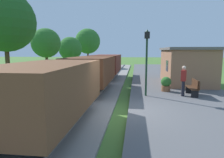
{
  "coord_description": "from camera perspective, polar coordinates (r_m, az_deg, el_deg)",
  "views": [
    {
      "loc": [
        0.5,
        -8.35,
        2.78
      ],
      "look_at": [
        -0.88,
        3.13,
        1.15
      ],
      "focal_mm": 32.0,
      "sensor_mm": 36.0,
      "label": 1
    }
  ],
  "objects": [
    {
      "name": "platform_slab",
      "position": [
        9.17,
        23.99,
        -9.51
      ],
      "size": [
        6.0,
        60.0,
        0.25
      ],
      "primitive_type": "cube",
      "color": "#565659",
      "rests_on": "ground"
    },
    {
      "name": "track_ballast",
      "position": [
        9.25,
        -11.9,
        -9.25
      ],
      "size": [
        3.8,
        60.0,
        0.12
      ],
      "primitive_type": "cube",
      "color": "gray",
      "rests_on": "ground"
    },
    {
      "name": "tree_field_left",
      "position": [
        27.53,
        -11.83,
        8.47
      ],
      "size": [
        3.11,
        3.11,
        4.63
      ],
      "color": "#4C3823",
      "rests_on": "ground"
    },
    {
      "name": "rail_near",
      "position": [
        9.01,
        -7.53,
        -8.74
      ],
      "size": [
        0.07,
        60.0,
        0.14
      ],
      "primitive_type": "cube",
      "color": "slate",
      "rests_on": "track_ballast"
    },
    {
      "name": "tree_trackside_mid",
      "position": [
        14.9,
        -28.32,
        14.25
      ],
      "size": [
        3.87,
        3.87,
        6.58
      ],
      "color": "#4C3823",
      "rests_on": "ground"
    },
    {
      "name": "station_hut",
      "position": [
        16.76,
        20.34,
        3.69
      ],
      "size": [
        3.5,
        5.8,
        2.78
      ],
      "color": "#9E6B4C",
      "rests_on": "platform_slab"
    },
    {
      "name": "tree_trackside_far",
      "position": [
        22.41,
        -18.35,
        9.7
      ],
      "size": [
        3.07,
        3.07,
        5.13
      ],
      "color": "#4C3823",
      "rests_on": "ground"
    },
    {
      "name": "tree_field_distant",
      "position": [
        33.86,
        -6.95,
        10.66
      ],
      "size": [
        4.13,
        4.13,
        6.43
      ],
      "color": "#4C3823",
      "rests_on": "ground"
    },
    {
      "name": "bench_near_hut",
      "position": [
        12.29,
        22.21,
        -2.21
      ],
      "size": [
        0.42,
        1.5,
        0.91
      ],
      "color": "#422819",
      "rests_on": "platform_slab"
    },
    {
      "name": "potted_planter",
      "position": [
        13.03,
        15.16,
        -1.32
      ],
      "size": [
        0.64,
        0.64,
        0.92
      ],
      "color": "brown",
      "rests_on": "platform_slab"
    },
    {
      "name": "ground_plane",
      "position": [
        8.82,
        3.31,
        -10.36
      ],
      "size": [
        160.0,
        160.0,
        0.0
      ],
      "primitive_type": "plane",
      "color": "#47702D"
    },
    {
      "name": "person_waiting",
      "position": [
        11.88,
        19.75,
        -0.16
      ],
      "size": [
        0.37,
        0.44,
        1.71
      ],
      "rotation": [
        0.0,
        0.0,
        2.74
      ],
      "color": "black",
      "rests_on": "platform_slab"
    },
    {
      "name": "freight_train",
      "position": [
        13.18,
        -5.9,
        1.98
      ],
      "size": [
        2.5,
        19.4,
        2.12
      ],
      "color": "brown",
      "rests_on": "rail_near"
    },
    {
      "name": "rail_far",
      "position": [
        9.46,
        -16.1,
        -8.17
      ],
      "size": [
        0.07,
        60.0,
        0.14
      ],
      "primitive_type": "cube",
      "color": "slate",
      "rests_on": "track_ballast"
    },
    {
      "name": "bench_down_platform",
      "position": [
        21.25,
        15.69,
        2.19
      ],
      "size": [
        0.42,
        1.5,
        0.91
      ],
      "color": "#422819",
      "rests_on": "platform_slab"
    },
    {
      "name": "lamp_post_near",
      "position": [
        11.3,
        9.9,
        8.03
      ],
      "size": [
        0.28,
        0.28,
        3.7
      ],
      "color": "#193823",
      "rests_on": "platform_slab"
    }
  ]
}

